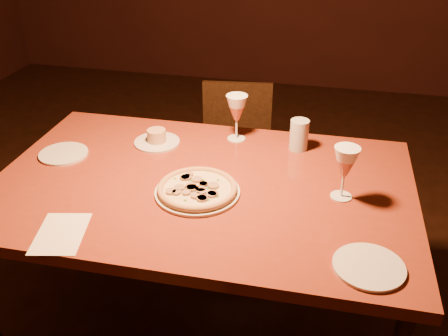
# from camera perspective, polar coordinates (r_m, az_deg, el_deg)

# --- Properties ---
(dining_table) EXTENTS (1.56, 1.01, 0.83)m
(dining_table) POSITION_cam_1_polar(r_m,az_deg,el_deg) (1.89, -2.51, -3.52)
(dining_table) COLOR maroon
(dining_table) RESTS_ON floor
(chair_far) EXTENTS (0.44, 0.44, 0.82)m
(chair_far) POSITION_cam_1_polar(r_m,az_deg,el_deg) (2.86, 1.29, 2.20)
(chair_far) COLOR black
(chair_far) RESTS_ON floor
(pizza_plate) EXTENTS (0.30, 0.30, 0.03)m
(pizza_plate) POSITION_cam_1_polar(r_m,az_deg,el_deg) (1.78, -3.07, -2.43)
(pizza_plate) COLOR silver
(pizza_plate) RESTS_ON dining_table
(ramekin_saucer) EXTENTS (0.19, 0.19, 0.06)m
(ramekin_saucer) POSITION_cam_1_polar(r_m,az_deg,el_deg) (2.14, -7.69, 3.32)
(ramekin_saucer) COLOR silver
(ramekin_saucer) RESTS_ON dining_table
(wine_glass_far) EXTENTS (0.09, 0.09, 0.20)m
(wine_glass_far) POSITION_cam_1_polar(r_m,az_deg,el_deg) (2.12, 1.45, 5.76)
(wine_glass_far) COLOR #BC674E
(wine_glass_far) RESTS_ON dining_table
(wine_glass_right) EXTENTS (0.09, 0.09, 0.20)m
(wine_glass_right) POSITION_cam_1_polar(r_m,az_deg,el_deg) (1.76, 13.58, -0.55)
(wine_glass_right) COLOR #BC674E
(wine_glass_right) RESTS_ON dining_table
(water_tumbler) EXTENTS (0.08, 0.08, 0.13)m
(water_tumbler) POSITION_cam_1_polar(r_m,az_deg,el_deg) (2.07, 8.58, 3.77)
(water_tumbler) COLOR #B3BBC3
(water_tumbler) RESTS_ON dining_table
(side_plate_left) EXTENTS (0.20, 0.20, 0.01)m
(side_plate_left) POSITION_cam_1_polar(r_m,az_deg,el_deg) (2.13, -17.87, 1.56)
(side_plate_left) COLOR silver
(side_plate_left) RESTS_ON dining_table
(side_plate_near) EXTENTS (0.21, 0.21, 0.01)m
(side_plate_near) POSITION_cam_1_polar(r_m,az_deg,el_deg) (1.52, 16.23, -10.77)
(side_plate_near) COLOR silver
(side_plate_near) RESTS_ON dining_table
(menu_card) EXTENTS (0.19, 0.24, 0.00)m
(menu_card) POSITION_cam_1_polar(r_m,az_deg,el_deg) (1.67, -18.15, -7.12)
(menu_card) COLOR white
(menu_card) RESTS_ON dining_table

